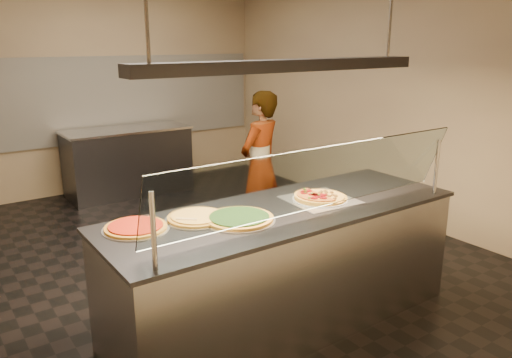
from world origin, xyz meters
TOP-DOWN VIEW (x-y plane):
  - ground at (0.00, 0.00)m, footprint 5.00×6.00m
  - wall_back at (0.00, 3.01)m, footprint 5.00×0.02m
  - wall_right at (2.51, 0.00)m, footprint 0.02×6.00m
  - tile_band at (0.00, 2.98)m, footprint 4.90×0.02m
  - serving_counter at (-0.09, -1.40)m, footprint 2.74×0.94m
  - sneeze_guard at (-0.09, -1.75)m, footprint 2.50×0.18m
  - perforated_tray at (0.24, -1.40)m, footprint 0.52×0.52m
  - half_pizza_pepperoni at (0.15, -1.40)m, footprint 0.24×0.42m
  - half_pizza_sausage at (0.34, -1.40)m, footprint 0.23×0.42m
  - pizza_spinach at (-0.51, -1.42)m, footprint 0.50×0.50m
  - pizza_cheese at (-0.73, -1.23)m, footprint 0.44×0.44m
  - pizza_tomato at (-1.15, -1.17)m, footprint 0.43×0.43m
  - pizza_spatula at (-0.78, -1.27)m, footprint 0.29×0.17m
  - prep_table at (0.20, 2.55)m, footprint 1.71×0.74m
  - worker at (0.83, 0.22)m, footprint 0.68×0.57m
  - heat_lamp_housing at (-0.09, -1.40)m, footprint 2.30×0.18m

SIDE VIEW (x-z plane):
  - ground at x=0.00m, z-range -0.02..0.00m
  - serving_counter at x=-0.09m, z-range 0.00..0.93m
  - prep_table at x=0.20m, z-range 0.00..0.93m
  - worker at x=0.83m, z-range 0.00..1.60m
  - perforated_tray at x=0.24m, z-range 0.93..0.94m
  - pizza_tomato at x=-1.15m, z-range 0.93..0.96m
  - pizza_cheese at x=-0.73m, z-range 0.93..0.96m
  - pizza_spinach at x=-0.51m, z-range 0.93..0.96m
  - half_pizza_sausage at x=0.34m, z-range 0.94..0.98m
  - pizza_spatula at x=-0.78m, z-range 0.95..0.97m
  - half_pizza_pepperoni at x=0.15m, z-range 0.94..0.99m
  - sneeze_guard at x=-0.09m, z-range 0.96..1.49m
  - tile_band at x=0.00m, z-range 0.70..1.90m
  - wall_back at x=0.00m, z-range 0.00..3.00m
  - wall_right at x=2.51m, z-range 0.00..3.00m
  - heat_lamp_housing at x=-0.09m, z-range 1.91..1.99m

